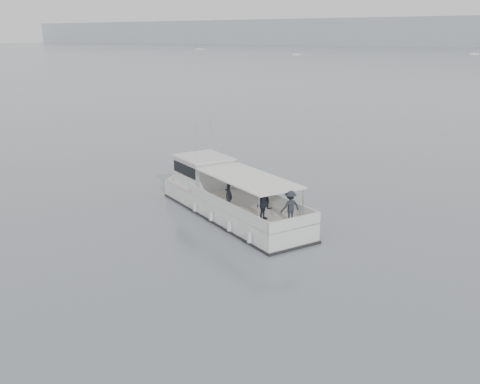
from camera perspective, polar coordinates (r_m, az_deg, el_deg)
The scene contains 2 objects.
ground at distance 29.84m, azimuth -1.28°, elevation -3.81°, with size 1400.00×1400.00×0.00m, color slate.
tour_boat at distance 32.28m, azimuth -1.86°, elevation -0.49°, with size 13.09×8.00×5.71m.
Camera 1 is at (16.02, -22.98, 10.27)m, focal length 40.00 mm.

